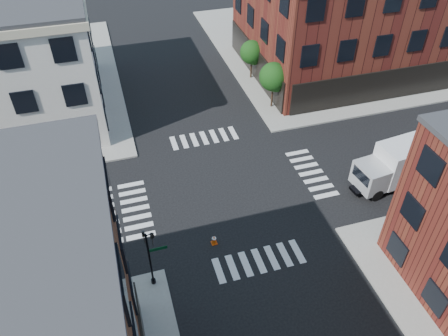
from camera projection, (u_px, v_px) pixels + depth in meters
ground at (227, 190)px, 33.32m from camera, size 120.00×120.00×0.00m
sidewalk_ne at (341, 43)px, 53.24m from camera, size 30.00×30.00×0.15m
building_ne at (370, 10)px, 45.64m from camera, size 25.00×16.00×12.00m
tree_near at (274, 78)px, 40.24m from camera, size 2.69×2.69×4.49m
tree_far at (252, 53)px, 44.81m from camera, size 2.43×2.43×4.07m
signal_pole at (150, 252)px, 25.12m from camera, size 1.29×1.24×4.60m
box_truck at (404, 162)px, 32.95m from camera, size 8.04×3.25×3.56m
traffic_cone at (214, 240)px, 29.10m from camera, size 0.43×0.43×0.74m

